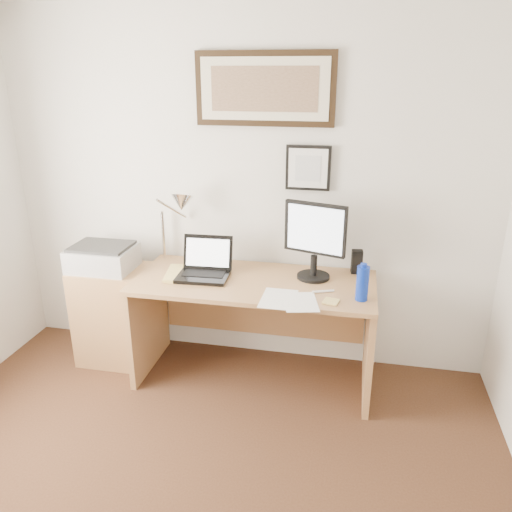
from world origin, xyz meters
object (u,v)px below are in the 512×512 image
(lcd_monitor, at_px, (315,237))
(printer, at_px, (103,257))
(water_bottle, at_px, (362,283))
(desk, at_px, (256,307))
(side_cabinet, at_px, (114,314))
(laptop, at_px, (205,268))
(book, at_px, (166,273))

(lcd_monitor, distance_m, printer, 1.51)
(water_bottle, xyz_separation_m, desk, (-0.70, 0.25, -0.34))
(side_cabinet, relative_size, printer, 1.66)
(side_cabinet, relative_size, lcd_monitor, 1.40)
(side_cabinet, height_order, laptop, laptop)
(laptop, xyz_separation_m, printer, (-0.76, 0.03, 0.01))
(book, xyz_separation_m, printer, (-0.50, 0.07, 0.06))
(side_cabinet, xyz_separation_m, water_bottle, (1.77, -0.21, 0.49))
(water_bottle, height_order, book, water_bottle)
(water_bottle, distance_m, book, 1.32)
(side_cabinet, height_order, book, book)
(water_bottle, relative_size, book, 0.72)
(water_bottle, height_order, laptop, laptop)
(book, height_order, laptop, laptop)
(water_bottle, bearing_deg, side_cabinet, 173.22)
(printer, bearing_deg, laptop, -2.03)
(book, xyz_separation_m, lcd_monitor, (0.99, 0.14, 0.28))
(water_bottle, height_order, desk, water_bottle)
(book, bearing_deg, desk, 10.35)
(book, distance_m, lcd_monitor, 1.04)
(water_bottle, xyz_separation_m, printer, (-1.81, 0.20, -0.04))
(printer, bearing_deg, lcd_monitor, 2.95)
(water_bottle, distance_m, lcd_monitor, 0.46)
(lcd_monitor, relative_size, printer, 1.18)
(laptop, bearing_deg, book, -171.73)
(book, relative_size, laptop, 0.85)
(book, relative_size, desk, 0.19)
(lcd_monitor, bearing_deg, side_cabinet, -177.37)
(desk, relative_size, laptop, 4.56)
(laptop, relative_size, lcd_monitor, 0.68)
(desk, distance_m, laptop, 0.46)
(water_bottle, relative_size, printer, 0.49)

